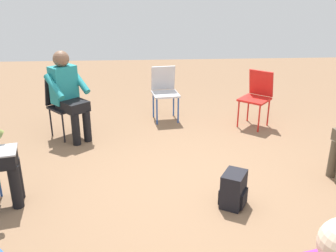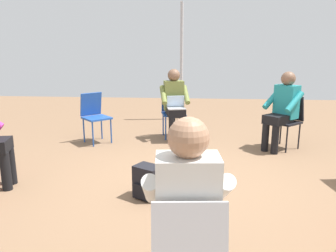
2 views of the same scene
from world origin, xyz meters
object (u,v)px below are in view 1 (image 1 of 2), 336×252
Objects in this scene: chair_north at (165,89)px; backpack_near_laptop_user at (233,191)px; chair_northeast at (257,94)px; person_in_teal at (68,91)px; chair_northwest at (63,102)px.

chair_north reaches higher than backpack_near_laptop_user.
chair_north is 2.65m from backpack_near_laptop_user.
person_in_teal reaches higher than chair_northeast.
chair_north is 1.56m from person_in_teal.
person_in_teal is at bearing 19.43° from chair_north.
chair_northeast is 2.36× the size of backpack_near_laptop_user.
chair_northwest and chair_northeast have the same top height.
chair_northwest is at bearing 135.73° from backpack_near_laptop_user.
person_in_teal is at bearing 90.00° from chair_northwest.
chair_northwest is (-1.49, -0.59, 0.00)m from chair_north.
chair_north is at bearing 25.49° from chair_northeast.
backpack_near_laptop_user is (1.92, -1.86, -0.54)m from person_in_teal.
chair_northwest is 2.86m from backpack_near_laptop_user.
chair_northeast is at bearing 144.82° from person_in_teal.
chair_northeast is at bearing 142.11° from chair_northwest.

